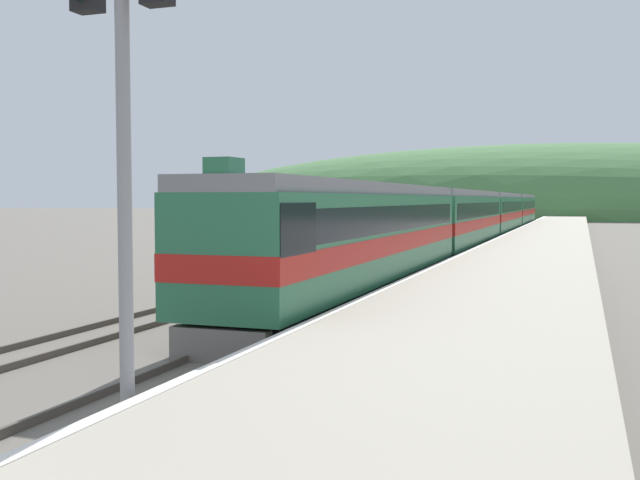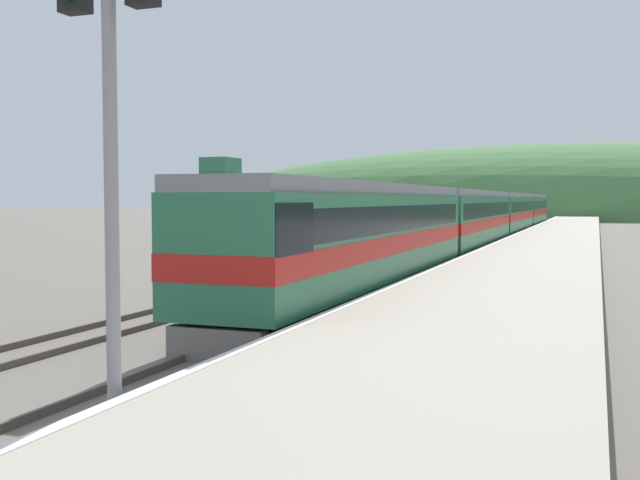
# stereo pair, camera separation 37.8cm
# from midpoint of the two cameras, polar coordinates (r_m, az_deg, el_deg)

# --- Properties ---
(track_main) EXTENTS (1.52, 180.00, 0.16)m
(track_main) POSITION_cam_midpoint_polar(r_m,az_deg,el_deg) (73.74, 13.40, 0.32)
(track_main) COLOR #4C443D
(track_main) RESTS_ON ground
(track_siding) EXTENTS (1.52, 180.00, 0.16)m
(track_siding) POSITION_cam_midpoint_polar(r_m,az_deg,el_deg) (74.35, 9.90, 0.38)
(track_siding) COLOR #4C443D
(track_siding) RESTS_ON ground
(platform) EXTENTS (6.18, 140.00, 0.94)m
(platform) POSITION_cam_midpoint_polar(r_m,az_deg,el_deg) (53.42, 16.38, -0.35)
(platform) COLOR #B2A893
(platform) RESTS_ON ground
(distant_hills) EXTENTS (168.70, 75.92, 29.69)m
(distant_hills) POSITION_cam_midpoint_polar(r_m,az_deg,el_deg) (161.38, 16.66, 1.73)
(distant_hills) COLOR #477A42
(distant_hills) RESTS_ON ground
(station_shed) EXTENTS (7.76, 6.04, 4.54)m
(station_shed) POSITION_cam_midpoint_polar(r_m,az_deg,el_deg) (56.48, -0.40, 1.81)
(station_shed) COLOR slate
(station_shed) RESTS_ON ground
(express_train_lead_car) EXTENTS (3.03, 21.88, 4.51)m
(express_train_lead_car) POSITION_cam_midpoint_polar(r_m,az_deg,el_deg) (26.22, 2.40, 0.22)
(express_train_lead_car) COLOR black
(express_train_lead_car) RESTS_ON ground
(carriage_second) EXTENTS (3.02, 21.32, 4.15)m
(carriage_second) POSITION_cam_midpoint_polar(r_m,az_deg,el_deg) (48.39, 10.28, 1.50)
(carriage_second) COLOR black
(carriage_second) RESTS_ON ground
(carriage_third) EXTENTS (3.02, 21.32, 4.15)m
(carriage_third) POSITION_cam_midpoint_polar(r_m,az_deg,el_deg) (70.39, 13.14, 1.96)
(carriage_third) COLOR black
(carriage_third) RESTS_ON ground
(carriage_fourth) EXTENTS (3.02, 21.32, 4.15)m
(carriage_fourth) POSITION_cam_midpoint_polar(r_m,az_deg,el_deg) (92.49, 14.64, 2.20)
(carriage_fourth) COLOR black
(carriage_fourth) RESTS_ON ground
(signal_mast_main) EXTENTS (2.20, 0.42, 8.19)m
(signal_mast_main) POSITION_cam_midpoint_polar(r_m,az_deg,el_deg) (10.80, -15.84, 12.53)
(signal_mast_main) COLOR gray
(signal_mast_main) RESTS_ON ground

